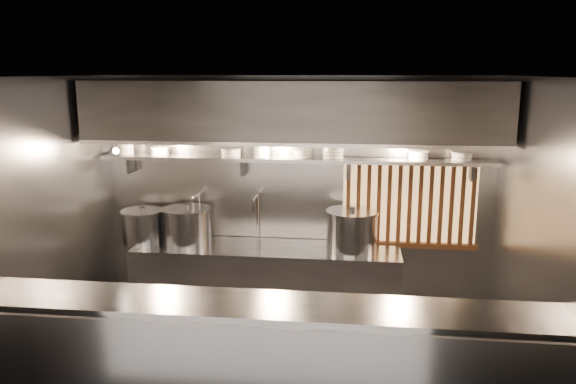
% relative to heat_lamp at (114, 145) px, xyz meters
% --- Properties ---
extents(floor, '(4.50, 4.50, 0.00)m').
position_rel_heat_lamp_xyz_m(floor, '(1.90, -0.85, -2.07)').
color(floor, black).
rests_on(floor, ground).
extents(ceiling, '(4.50, 4.50, 0.00)m').
position_rel_heat_lamp_xyz_m(ceiling, '(1.90, -0.85, 0.73)').
color(ceiling, black).
rests_on(ceiling, wall_back).
extents(wall_back, '(4.50, 0.00, 4.50)m').
position_rel_heat_lamp_xyz_m(wall_back, '(1.90, 0.65, -0.67)').
color(wall_back, gray).
rests_on(wall_back, floor).
extents(wall_left, '(0.00, 3.00, 3.00)m').
position_rel_heat_lamp_xyz_m(wall_left, '(-0.35, -0.85, -0.67)').
color(wall_left, gray).
rests_on(wall_left, floor).
extents(wall_right, '(0.00, 3.00, 3.00)m').
position_rel_heat_lamp_xyz_m(wall_right, '(4.15, -0.85, -0.67)').
color(wall_right, gray).
rests_on(wall_right, floor).
extents(serving_counter, '(4.50, 0.56, 1.13)m').
position_rel_heat_lamp_xyz_m(serving_counter, '(1.90, -1.81, -1.50)').
color(serving_counter, '#98989E').
rests_on(serving_counter, floor).
extents(cooking_bench, '(3.00, 0.70, 0.90)m').
position_rel_heat_lamp_xyz_m(cooking_bench, '(1.60, 0.28, -1.62)').
color(cooking_bench, '#98989E').
rests_on(cooking_bench, floor).
extents(bowl_shelf, '(4.40, 0.34, 0.04)m').
position_rel_heat_lamp_xyz_m(bowl_shelf, '(1.90, 0.47, -0.19)').
color(bowl_shelf, '#98989E').
rests_on(bowl_shelf, wall_back).
extents(exhaust_hood, '(4.40, 0.81, 0.65)m').
position_rel_heat_lamp_xyz_m(exhaust_hood, '(1.90, 0.25, 0.36)').
color(exhaust_hood, '#2D2D30').
rests_on(exhaust_hood, ceiling).
extents(wood_screen, '(1.56, 0.09, 1.04)m').
position_rel_heat_lamp_xyz_m(wood_screen, '(3.20, 0.60, -0.69)').
color(wood_screen, '#FFC372').
rests_on(wood_screen, wall_back).
extents(faucet_left, '(0.04, 0.30, 0.50)m').
position_rel_heat_lamp_xyz_m(faucet_left, '(0.75, 0.52, -0.76)').
color(faucet_left, silver).
rests_on(faucet_left, wall_back).
extents(faucet_right, '(0.04, 0.30, 0.50)m').
position_rel_heat_lamp_xyz_m(faucet_right, '(1.45, 0.52, -0.76)').
color(faucet_right, silver).
rests_on(faucet_right, wall_back).
extents(heat_lamp, '(0.25, 0.35, 0.20)m').
position_rel_heat_lamp_xyz_m(heat_lamp, '(0.00, 0.00, 0.00)').
color(heat_lamp, '#98989E').
rests_on(heat_lamp, exhaust_hood).
extents(pendant_bulb, '(0.09, 0.09, 0.19)m').
position_rel_heat_lamp_xyz_m(pendant_bulb, '(1.80, 0.35, -0.11)').
color(pendant_bulb, '#2D2D30').
rests_on(pendant_bulb, exhaust_hood).
extents(stock_pot_left, '(0.61, 0.61, 0.42)m').
position_rel_heat_lamp_xyz_m(stock_pot_left, '(0.15, 0.31, -0.98)').
color(stock_pot_left, '#98989E').
rests_on(stock_pot_left, cooking_bench).
extents(stock_pot_mid, '(0.73, 0.73, 0.46)m').
position_rel_heat_lamp_xyz_m(stock_pot_mid, '(0.68, 0.31, -0.96)').
color(stock_pot_mid, '#98989E').
rests_on(stock_pot_mid, cooking_bench).
extents(stock_pot_right, '(0.74, 0.74, 0.49)m').
position_rel_heat_lamp_xyz_m(stock_pot_right, '(2.56, 0.28, -0.94)').
color(stock_pot_right, '#98989E').
rests_on(stock_pot_right, cooking_bench).
extents(bowl_stack_0, '(0.20, 0.20, 0.17)m').
position_rel_heat_lamp_xyz_m(bowl_stack_0, '(-0.08, 0.47, -0.08)').
color(bowl_stack_0, silver).
rests_on(bowl_stack_0, bowl_shelf).
extents(bowl_stack_1, '(0.21, 0.21, 0.09)m').
position_rel_heat_lamp_xyz_m(bowl_stack_1, '(0.34, 0.47, -0.12)').
color(bowl_stack_1, silver).
rests_on(bowl_stack_1, bowl_shelf).
extents(bowl_stack_2, '(0.23, 0.23, 0.09)m').
position_rel_heat_lamp_xyz_m(bowl_stack_2, '(1.17, 0.47, -0.12)').
color(bowl_stack_2, silver).
rests_on(bowl_stack_2, bowl_shelf).
extents(bowl_stack_3, '(0.20, 0.20, 0.17)m').
position_rel_heat_lamp_xyz_m(bowl_stack_3, '(1.52, 0.47, -0.08)').
color(bowl_stack_3, silver).
rests_on(bowl_stack_3, bowl_shelf).
extents(bowl_stack_4, '(0.22, 0.22, 0.09)m').
position_rel_heat_lamp_xyz_m(bowl_stack_4, '(1.99, 0.47, -0.12)').
color(bowl_stack_4, silver).
rests_on(bowl_stack_4, bowl_shelf).
extents(bowl_stack_5, '(0.24, 0.24, 0.13)m').
position_rel_heat_lamp_xyz_m(bowl_stack_5, '(2.33, 0.47, -0.10)').
color(bowl_stack_5, silver).
rests_on(bowl_stack_5, bowl_shelf).
extents(bowl_stack_6, '(0.22, 0.22, 0.09)m').
position_rel_heat_lamp_xyz_m(bowl_stack_6, '(3.25, 0.47, -0.12)').
color(bowl_stack_6, silver).
rests_on(bowl_stack_6, bowl_shelf).
extents(bowl_stack_7, '(0.23, 0.23, 0.09)m').
position_rel_heat_lamp_xyz_m(bowl_stack_7, '(3.72, 0.47, -0.12)').
color(bowl_stack_7, silver).
rests_on(bowl_stack_7, bowl_shelf).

